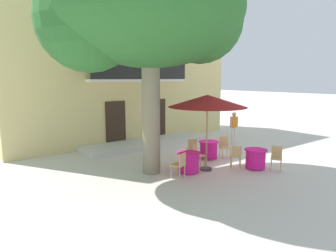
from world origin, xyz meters
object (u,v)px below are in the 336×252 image
(cafe_chair_near_tree_0, at_px, (236,155))
(cafe_chair_middle_1, at_px, (180,164))
(cafe_table_near_tree, at_px, (256,159))
(cafe_umbrella, at_px, (207,101))
(cafe_table_middle, at_px, (189,162))
(plane_tree, at_px, (147,12))
(cafe_chair_near_tree_1, at_px, (276,156))
(pedestrian_near_entrance, at_px, (234,126))
(cafe_chair_front_1, at_px, (225,145))
(cafe_chair_middle_0, at_px, (197,154))
(cafe_table_front, at_px, (209,150))
(cafe_chair_front_0, at_px, (192,147))

(cafe_chair_near_tree_0, xyz_separation_m, cafe_chair_middle_1, (-2.44, 0.44, 0.00))
(cafe_table_near_tree, height_order, cafe_umbrella, cafe_umbrella)
(cafe_table_middle, bearing_deg, cafe_umbrella, -14.38)
(plane_tree, height_order, cafe_chair_middle_1, plane_tree)
(cafe_table_near_tree, height_order, cafe_chair_near_tree_0, cafe_chair_near_tree_0)
(plane_tree, bearing_deg, cafe_chair_middle_1, -66.68)
(cafe_chair_near_tree_1, bearing_deg, pedestrian_near_entrance, 60.55)
(cafe_table_middle, distance_m, cafe_chair_front_1, 2.76)
(plane_tree, height_order, cafe_chair_middle_0, plane_tree)
(cafe_chair_middle_0, distance_m, cafe_table_front, 1.44)
(cafe_umbrella, bearing_deg, cafe_chair_near_tree_0, -28.60)
(cafe_chair_near_tree_1, distance_m, pedestrian_near_entrance, 4.57)
(cafe_chair_front_0, bearing_deg, cafe_table_near_tree, -66.77)
(pedestrian_near_entrance, bearing_deg, cafe_chair_near_tree_0, -138.60)
(cafe_table_middle, height_order, cafe_chair_front_1, cafe_chair_front_1)
(cafe_umbrella, bearing_deg, plane_tree, 151.02)
(cafe_chair_middle_1, height_order, cafe_table_front, cafe_chair_middle_1)
(cafe_chair_near_tree_0, height_order, cafe_chair_near_tree_1, same)
(cafe_table_middle, distance_m, cafe_table_front, 2.19)
(cafe_chair_near_tree_0, distance_m, pedestrian_near_entrance, 4.41)
(plane_tree, relative_size, cafe_table_middle, 9.10)
(pedestrian_near_entrance, bearing_deg, cafe_chair_middle_1, -156.72)
(cafe_chair_middle_0, xyz_separation_m, cafe_chair_front_1, (1.99, 0.35, 0.00))
(cafe_table_front, height_order, cafe_chair_front_0, cafe_chair_front_0)
(cafe_chair_front_1, height_order, cafe_umbrella, cafe_umbrella)
(cafe_table_middle, xyz_separation_m, pedestrian_near_entrance, (5.05, 2.15, 0.57))
(cafe_chair_front_0, bearing_deg, plane_tree, -171.37)
(cafe_chair_near_tree_1, bearing_deg, cafe_table_middle, 147.26)
(cafe_table_middle, xyz_separation_m, cafe_chair_front_1, (2.68, 0.66, 0.14))
(cafe_chair_near_tree_0, bearing_deg, plane_tree, 151.16)
(cafe_chair_middle_0, height_order, cafe_chair_middle_1, same)
(cafe_chair_near_tree_0, distance_m, cafe_chair_middle_0, 1.50)
(cafe_table_middle, relative_size, cafe_umbrella, 0.30)
(cafe_chair_middle_0, xyz_separation_m, pedestrian_near_entrance, (4.36, 1.85, 0.43))
(cafe_chair_near_tree_1, bearing_deg, cafe_table_near_tree, 127.42)
(cafe_chair_near_tree_1, relative_size, cafe_umbrella, 0.31)
(cafe_table_middle, bearing_deg, plane_tree, 143.78)
(cafe_chair_near_tree_1, distance_m, cafe_table_middle, 3.35)
(cafe_chair_front_1, relative_size, pedestrian_near_entrance, 0.54)
(cafe_table_middle, relative_size, pedestrian_near_entrance, 0.51)
(cafe_chair_front_1, bearing_deg, cafe_chair_near_tree_0, -123.21)
(cafe_table_middle, relative_size, cafe_chair_middle_1, 0.95)
(cafe_table_middle, bearing_deg, cafe_chair_near_tree_0, -23.11)
(cafe_umbrella, xyz_separation_m, pedestrian_near_entrance, (4.33, 2.34, -1.65))
(cafe_chair_front_1, bearing_deg, cafe_chair_middle_0, -169.90)
(cafe_table_front, distance_m, cafe_chair_front_0, 0.77)
(cafe_chair_middle_1, bearing_deg, cafe_table_front, 25.14)
(cafe_table_near_tree, relative_size, cafe_chair_middle_0, 0.95)
(cafe_chair_front_0, xyz_separation_m, cafe_umbrella, (-0.57, -1.44, 2.08))
(cafe_table_near_tree, height_order, cafe_table_front, same)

